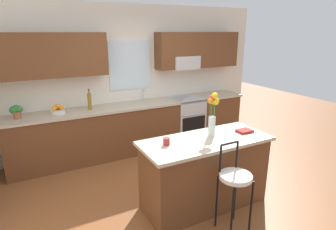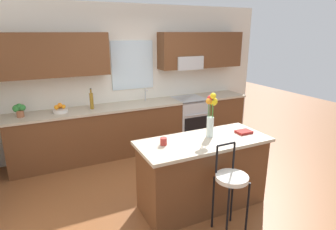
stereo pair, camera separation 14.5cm
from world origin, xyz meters
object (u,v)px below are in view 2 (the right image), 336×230
bar_stool_near (231,182)px  cookbook (244,132)px  bottle_olive_oil (92,101)px  mug_ceramic (164,141)px  potted_plant_small (19,109)px  kitchen_island (203,173)px  oven_range (189,120)px  flower_vase (211,112)px  fruit_bowl_oranges (60,109)px

bar_stool_near → cookbook: bearing=42.0°
bar_stool_near → bottle_olive_oil: 2.85m
mug_ceramic → potted_plant_small: 2.54m
kitchen_island → bottle_olive_oil: bearing=114.9°
oven_range → potted_plant_small: 3.10m
cookbook → bottle_olive_oil: bottle_olive_oil is taller
bar_stool_near → cookbook: size_ratio=5.21×
flower_vase → bar_stool_near: bearing=-102.1°
cookbook → mug_ceramic: bearing=175.2°
fruit_bowl_oranges → mug_ceramic: bearing=-64.3°
cookbook → potted_plant_small: size_ratio=0.92×
oven_range → mug_ceramic: 2.52m
flower_vase → mug_ceramic: size_ratio=6.41×
kitchen_island → mug_ceramic: (-0.52, 0.07, 0.50)m
kitchen_island → potted_plant_small: 2.99m
bar_stool_near → flower_vase: 0.90m
fruit_bowl_oranges → cookbook: bearing=-45.1°
bottle_olive_oil → fruit_bowl_oranges: bearing=179.5°
oven_range → kitchen_island: same height
cookbook → potted_plant_small: potted_plant_small is taller
bottle_olive_oil → kitchen_island: bearing=-65.1°
kitchen_island → flower_vase: flower_vase is taller
oven_range → cookbook: bearing=-99.7°
cookbook → bottle_olive_oil: 2.62m
oven_range → cookbook: cookbook is taller
flower_vase → bottle_olive_oil: (-1.10, 2.00, -0.18)m
flower_vase → mug_ceramic: flower_vase is taller
flower_vase → oven_range: bearing=67.3°
bar_stool_near → mug_ceramic: 0.89m
bar_stool_near → kitchen_island: bearing=90.0°
potted_plant_small → mug_ceramic: bearing=-52.0°
flower_vase → fruit_bowl_oranges: (-1.62, 2.01, -0.27)m
oven_range → mug_ceramic: (-1.48, -1.98, 0.51)m
kitchen_island → bar_stool_near: size_ratio=1.60×
flower_vase → cookbook: size_ratio=2.88×
kitchen_island → cookbook: (0.61, -0.02, 0.47)m
oven_range → potted_plant_small: potted_plant_small is taller
cookbook → fruit_bowl_oranges: size_ratio=0.83×
oven_range → bar_stool_near: size_ratio=0.88×
bottle_olive_oil → mug_ceramic: bearing=-77.5°
oven_range → potted_plant_small: (-3.05, 0.03, 0.59)m
kitchen_island → bar_stool_near: bar_stool_near is taller
oven_range → fruit_bowl_oranges: size_ratio=3.83×
oven_range → mug_ceramic: size_ratio=10.22×
mug_ceramic → bar_stool_near: bearing=-51.2°
bar_stool_near → bottle_olive_oil: bottle_olive_oil is taller
kitchen_island → flower_vase: size_ratio=2.89×
fruit_bowl_oranges → potted_plant_small: bearing=-179.7°
oven_range → mug_ceramic: mug_ceramic is taller
oven_range → bar_stool_near: bar_stool_near is taller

